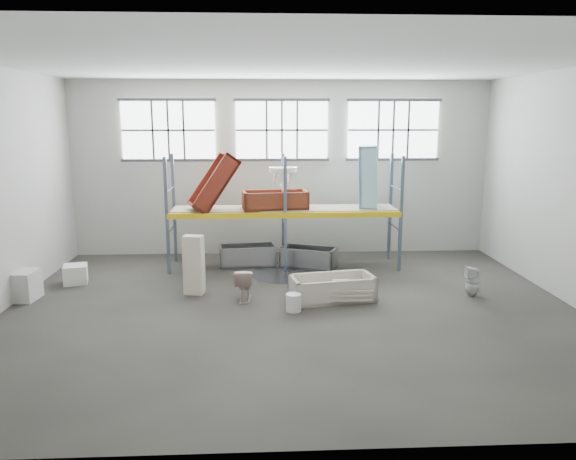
{
  "coord_description": "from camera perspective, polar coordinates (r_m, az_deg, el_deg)",
  "views": [
    {
      "loc": [
        -0.63,
        -10.98,
        3.95
      ],
      "look_at": [
        0.0,
        1.5,
        1.4
      ],
      "focal_mm": 34.42,
      "sensor_mm": 36.0,
      "label": 1
    }
  ],
  "objects": [
    {
      "name": "carton_far",
      "position": [
        14.37,
        -21.1,
        -4.28
      ],
      "size": [
        0.66,
        0.66,
        0.45
      ],
      "primitive_type": "cube",
      "rotation": [
        0.0,
        0.0,
        0.24
      ],
      "color": "silver",
      "rests_on": "floor"
    },
    {
      "name": "sink_on_shelf",
      "position": [
        14.36,
        -0.5,
        4.11
      ],
      "size": [
        0.81,
        0.67,
        0.65
      ],
      "primitive_type": "imported",
      "rotation": [
        0.0,
        0.0,
        0.15
      ],
      "color": "white",
      "rests_on": "rust_tub_flat"
    },
    {
      "name": "ceiling",
      "position": [
        11.05,
        0.41,
        17.24
      ],
      "size": [
        12.0,
        10.0,
        0.1
      ],
      "primitive_type": "cube",
      "color": "silver",
      "rests_on": "ground"
    },
    {
      "name": "rack_upright_ra",
      "position": [
        14.56,
        11.6,
        1.61
      ],
      "size": [
        0.08,
        0.08,
        3.0
      ],
      "primitive_type": "cube",
      "color": "slate",
      "rests_on": "floor"
    },
    {
      "name": "wall_back",
      "position": [
        16.11,
        -0.64,
        6.37
      ],
      "size": [
        12.0,
        0.1,
        5.0
      ],
      "primitive_type": "cube",
      "color": "#B6B5A9",
      "rests_on": "ground"
    },
    {
      "name": "rack_upright_lb",
      "position": [
        15.46,
        -11.68,
        2.18
      ],
      "size": [
        0.08,
        0.08,
        3.0
      ],
      "primitive_type": "cube",
      "color": "slate",
      "rests_on": "floor"
    },
    {
      "name": "toilet_beige",
      "position": [
        12.23,
        -4.53,
        -5.59
      ],
      "size": [
        0.44,
        0.72,
        0.71
      ],
      "primitive_type": "imported",
      "rotation": [
        0.0,
        0.0,
        3.09
      ],
      "color": "beige",
      "rests_on": "floor"
    },
    {
      "name": "rust_tub_flat",
      "position": [
        14.54,
        -1.35,
        3.11
      ],
      "size": [
        1.77,
        0.98,
        0.48
      ],
      "primitive_type": null,
      "rotation": [
        0.0,
        0.0,
        0.11
      ],
      "color": "maroon",
      "rests_on": "shelf_deck"
    },
    {
      "name": "window_mid",
      "position": [
        15.94,
        -0.64,
        10.28
      ],
      "size": [
        2.6,
        0.04,
        1.6
      ],
      "primitive_type": "cube",
      "color": "white",
      "rests_on": "wall_back"
    },
    {
      "name": "wet_patch",
      "position": [
        14.25,
        -0.25,
        -4.55
      ],
      "size": [
        1.8,
        1.8,
        0.0
      ],
      "primitive_type": "cylinder",
      "color": "black",
      "rests_on": "floor"
    },
    {
      "name": "window_right",
      "position": [
        16.38,
        10.8,
        10.11
      ],
      "size": [
        2.6,
        0.04,
        1.6
      ],
      "primitive_type": "cube",
      "color": "white",
      "rests_on": "wall_back"
    },
    {
      "name": "rack_upright_ma",
      "position": [
        14.11,
        -0.29,
        1.54
      ],
      "size": [
        0.08,
        0.08,
        3.0
      ],
      "primitive_type": "cube",
      "color": "slate",
      "rests_on": "floor"
    },
    {
      "name": "rack_beam_front",
      "position": [
        14.11,
        -0.29,
        1.54
      ],
      "size": [
        6.0,
        0.1,
        0.14
      ],
      "primitive_type": "cube",
      "color": "yellow",
      "rests_on": "floor"
    },
    {
      "name": "carton_near",
      "position": [
        13.58,
        -26.0,
        -5.16
      ],
      "size": [
        0.82,
        0.72,
        0.65
      ],
      "primitive_type": "cube",
      "rotation": [
        0.0,
        0.0,
        -0.1
      ],
      "color": "beige",
      "rests_on": "floor"
    },
    {
      "name": "sink_in_tub",
      "position": [
        12.19,
        2.83,
        -6.59
      ],
      "size": [
        0.58,
        0.58,
        0.17
      ],
      "primitive_type": "imported",
      "rotation": [
        0.0,
        0.0,
        0.23
      ],
      "color": "beige",
      "rests_on": "bathtub_beige"
    },
    {
      "name": "cistern_tall",
      "position": [
        12.69,
        -9.7,
        -3.59
      ],
      "size": [
        0.49,
        0.37,
        1.35
      ],
      "primitive_type": "cube",
      "rotation": [
        0.0,
        0.0,
        -0.21
      ],
      "color": "beige",
      "rests_on": "floor"
    },
    {
      "name": "floor",
      "position": [
        11.7,
        0.38,
        -8.45
      ],
      "size": [
        12.0,
        10.0,
        0.1
      ],
      "primitive_type": "cube",
      "color": "#47423C",
      "rests_on": "ground"
    },
    {
      "name": "bathtub_beige",
      "position": [
        12.26,
        4.61,
        -5.99
      ],
      "size": [
        1.94,
        1.17,
        0.53
      ],
      "primitive_type": null,
      "rotation": [
        0.0,
        0.0,
        0.18
      ],
      "color": "beige",
      "rests_on": "floor"
    },
    {
      "name": "wall_front",
      "position": [
        6.14,
        3.11,
        -2.17
      ],
      "size": [
        12.0,
        0.1,
        5.0
      ],
      "primitive_type": "cube",
      "color": "#B1B0A4",
      "rests_on": "ground"
    },
    {
      "name": "rack_beam_back",
      "position": [
        15.29,
        -0.49,
        2.32
      ],
      "size": [
        6.0,
        0.1,
        0.14
      ],
      "primitive_type": "cube",
      "color": "yellow",
      "rests_on": "floor"
    },
    {
      "name": "steel_tub_left",
      "position": [
        15.05,
        -4.21,
        -2.62
      ],
      "size": [
        1.58,
        0.87,
        0.55
      ],
      "primitive_type": null,
      "rotation": [
        0.0,
        0.0,
        0.11
      ],
      "color": "#AAACB1",
      "rests_on": "floor"
    },
    {
      "name": "window_left",
      "position": [
        16.13,
        -12.25,
        10.04
      ],
      "size": [
        2.6,
        0.04,
        1.6
      ],
      "primitive_type": "cube",
      "color": "white",
      "rests_on": "wall_back"
    },
    {
      "name": "rust_tub_tilted",
      "position": [
        14.45,
        -7.68,
        4.86
      ],
      "size": [
        1.49,
        1.11,
        1.61
      ],
      "primitive_type": null,
      "rotation": [
        0.0,
        -0.96,
        0.28
      ],
      "color": "maroon",
      "rests_on": "shelf_deck"
    },
    {
      "name": "shelf_deck",
      "position": [
        14.69,
        -0.4,
        2.25
      ],
      "size": [
        5.9,
        1.1,
        0.03
      ],
      "primitive_type": "cube",
      "color": "gray",
      "rests_on": "floor"
    },
    {
      "name": "steel_tub_right",
      "position": [
        14.86,
        2.13,
        -2.81
      ],
      "size": [
        1.61,
        1.19,
        0.54
      ],
      "primitive_type": null,
      "rotation": [
        0.0,
        0.0,
        -0.39
      ],
      "color": "#A1A3A8",
      "rests_on": "floor"
    },
    {
      "name": "rack_upright_rb",
      "position": [
        15.7,
        10.52,
        2.37
      ],
      "size": [
        0.08,
        0.08,
        3.0
      ],
      "primitive_type": "cube",
      "color": "slate",
      "rests_on": "floor"
    },
    {
      "name": "rack_upright_mb",
      "position": [
        15.29,
        -0.49,
        2.32
      ],
      "size": [
        0.08,
        0.08,
        3.0
      ],
      "primitive_type": "cube",
      "color": "slate",
      "rests_on": "floor"
    },
    {
      "name": "bucket",
      "position": [
        11.54,
        0.58,
        -7.51
      ],
      "size": [
        0.41,
        0.41,
        0.37
      ],
      "primitive_type": "cylinder",
      "rotation": [
        0.0,
        0.0,
        -0.37
      ],
      "color": "silver",
      "rests_on": "floor"
    },
    {
      "name": "blue_tub_upright",
      "position": [
        14.86,
        8.3,
        5.41
      ],
      "size": [
        0.68,
        0.88,
        1.68
      ],
      "primitive_type": null,
      "rotation": [
        0.0,
        1.54,
        -0.22
      ],
      "color": "#96CEE3",
      "rests_on": "shelf_deck"
    },
    {
      "name": "rack_upright_la",
      "position": [
        14.29,
        -12.4,
        1.39
      ],
      "size": [
        0.08,
        0.08,
        3.0
      ],
      "primitive_type": "cube",
      "color": "slate",
      "rests_on": "floor"
    },
    {
      "name": "cistern_spare",
      "position": [
        12.2,
        5.56,
        -6.03
      ],
      "size": [
        0.39,
        0.19,
        0.37
      ],
      "primitive_type": "cube",
      "rotation": [
        0.0,
        0.0,
        0.02
      ],
      "color": "beige",
      "rests_on": "bathtub_beige"
    },
    {
      "name": "toilet_white",
      "position": [
        13.12,
        18.54,
        -5.04
      ],
      "size": [
        0.33,
        0.32,
        0.69
      ],
      "primitive_type": "imported",
      "rotation": [
        0.0,
        0.0,
        -1.62
      ],
      "color": "silver",
      "rests_on": "floor"
    }
  ]
}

